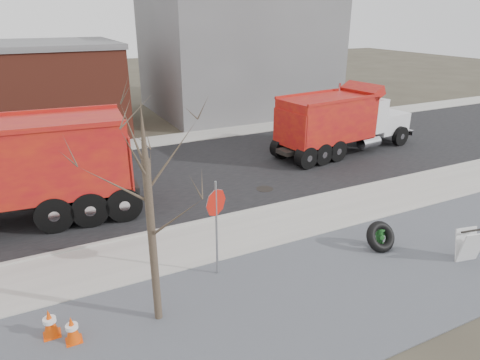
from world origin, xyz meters
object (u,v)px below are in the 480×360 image
truck_tire (380,237)px  dump_truck_red_a (342,120)px  stop_sign (216,213)px  fire_hydrant (380,235)px  sandwich_board (469,245)px

truck_tire → dump_truck_red_a: bearing=58.3°
truck_tire → stop_sign: bearing=168.8°
fire_hydrant → stop_sign: (-5.12, 0.83, 1.52)m
fire_hydrant → dump_truck_red_a: size_ratio=0.10×
truck_tire → sandwich_board: (1.77, -1.65, 0.10)m
stop_sign → sandwich_board: size_ratio=2.79×
truck_tire → dump_truck_red_a: dump_truck_red_a is taller
stop_sign → sandwich_board: bearing=-24.5°
fire_hydrant → truck_tire: size_ratio=0.81×
dump_truck_red_a → stop_sign: bearing=-151.3°
sandwich_board → dump_truck_red_a: size_ratio=0.12×
fire_hydrant → stop_sign: 5.40m
fire_hydrant → truck_tire: truck_tire is taller
stop_sign → sandwich_board: stop_sign is taller
stop_sign → sandwich_board: 7.38m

